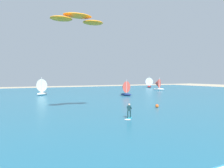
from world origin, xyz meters
name	(u,v)px	position (x,y,z in m)	size (l,w,h in m)	color
ocean	(52,97)	(0.00, 50.25, 0.05)	(160.00, 90.00, 0.10)	#236B89
kitesurfer	(129,113)	(1.49, 18.55, 0.70)	(1.73, 1.83, 1.67)	#26B2CC
kite	(78,19)	(-2.62, 23.91, 11.96)	(6.84, 2.33, 1.03)	orange
sailboat_leading	(125,88)	(16.59, 44.69, 1.94)	(3.16, 3.58, 4.02)	navy
sailboat_mid_left	(43,87)	(-1.01, 55.84, 2.22)	(4.09, 4.06, 4.62)	white
sailboat_far_right	(150,82)	(47.72, 75.44, 2.28)	(4.27, 4.10, 4.76)	maroon
sailboat_far_left	(157,84)	(38.41, 58.71, 2.13)	(3.64, 3.99, 4.43)	white
marker_buoy	(157,106)	(9.97, 24.05, 0.36)	(0.53, 0.53, 0.53)	#E55919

